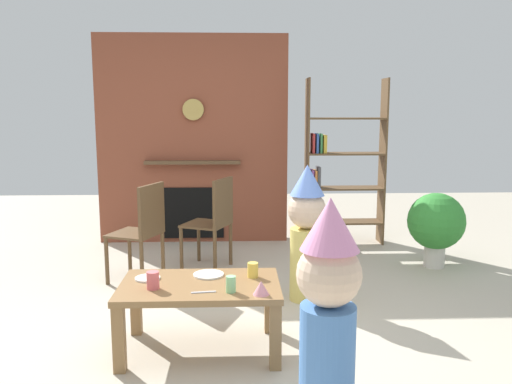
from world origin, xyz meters
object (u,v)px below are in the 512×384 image
object	(u,v)px
coffee_table	(201,294)
paper_plate_front	(148,278)
paper_cup_near_right	(253,270)
child_in_pink	(307,229)
bookshelf	(338,169)
potted_plant_tall	(437,223)
dining_chair_middle	(215,218)
paper_cup_center	(154,280)
birthday_cake_slice	(262,288)
dining_chair_left	(144,227)
child_with_cone_hat	(329,307)
paper_plate_rear	(209,275)
paper_cup_near_left	(232,284)

from	to	relation	value
coffee_table	paper_plate_front	bearing A→B (deg)	164.39
paper_cup_near_right	child_in_pink	distance (m)	0.91
bookshelf	potted_plant_tall	bearing A→B (deg)	-51.13
coffee_table	dining_chair_middle	xyz separation A→B (m)	(0.02, 1.75, 0.13)
paper_cup_center	paper_plate_front	distance (m)	0.21
birthday_cake_slice	dining_chair_middle	world-z (taller)	dining_chair_middle
dining_chair_left	child_with_cone_hat	bearing A→B (deg)	142.07
paper_cup_center	dining_chair_left	bearing A→B (deg)	102.13
paper_cup_center	paper_plate_front	size ratio (longest dim) A/B	0.67
bookshelf	dining_chair_middle	xyz separation A→B (m)	(-1.39, -0.96, -0.36)
paper_plate_front	paper_plate_rear	bearing A→B (deg)	8.59
bookshelf	paper_cup_center	xyz separation A→B (m)	(-1.70, -2.81, -0.36)
bookshelf	dining_chair_left	bearing A→B (deg)	-146.63
bookshelf	paper_cup_near_right	bearing A→B (deg)	-112.38
coffee_table	paper_cup_near_right	distance (m)	0.38
paper_cup_near_left	birthday_cake_slice	size ratio (longest dim) A/B	1.01
paper_cup_center	dining_chair_left	xyz separation A→B (m)	(-0.32, 1.48, 0.00)
paper_cup_near_left	dining_chair_middle	distance (m)	1.93
paper_cup_near_left	coffee_table	bearing A→B (deg)	139.18
paper_cup_near_left	birthday_cake_slice	xyz separation A→B (m)	(0.18, -0.05, -0.01)
dining_chair_left	birthday_cake_slice	bearing A→B (deg)	143.47
dining_chair_middle	bookshelf	bearing A→B (deg)	-121.63
paper_cup_center	potted_plant_tall	world-z (taller)	potted_plant_tall
dining_chair_middle	child_in_pink	bearing A→B (deg)	155.82
bookshelf	paper_plate_front	distance (m)	3.18
child_in_pink	dining_chair_middle	xyz separation A→B (m)	(-0.78, 0.86, -0.08)
coffee_table	paper_cup_near_right	bearing A→B (deg)	17.71
bookshelf	paper_cup_near_right	size ratio (longest dim) A/B	19.38
bookshelf	birthday_cake_slice	xyz separation A→B (m)	(-1.03, -2.93, -0.37)
dining_chair_left	dining_chair_middle	distance (m)	0.72
paper_cup_near_right	potted_plant_tall	world-z (taller)	potted_plant_tall
paper_cup_near_left	paper_cup_center	distance (m)	0.49
coffee_table	paper_cup_near_left	bearing A→B (deg)	-40.82
bookshelf	birthday_cake_slice	size ratio (longest dim) A/B	19.00
paper_cup_center	child_with_cone_hat	bearing A→B (deg)	-37.29
paper_cup_near_left	birthday_cake_slice	bearing A→B (deg)	-14.87
coffee_table	child_with_cone_hat	world-z (taller)	child_with_cone_hat
coffee_table	paper_cup_near_left	xyz separation A→B (m)	(0.20, -0.17, 0.13)
paper_plate_front	paper_cup_near_right	bearing A→B (deg)	0.98
paper_plate_rear	bookshelf	bearing A→B (deg)	61.86
coffee_table	paper_plate_rear	world-z (taller)	paper_plate_rear
paper_cup_near_left	child_with_cone_hat	xyz separation A→B (m)	(0.48, -0.65, 0.10)
child_with_cone_hat	dining_chair_left	bearing A→B (deg)	-9.36
paper_cup_near_right	potted_plant_tall	size ratio (longest dim) A/B	0.13
paper_cup_near_left	dining_chair_left	distance (m)	1.75
bookshelf	child_in_pink	xyz separation A→B (m)	(-0.61, -1.82, -0.28)
paper_cup_near_left	birthday_cake_slice	distance (m)	0.19
child_with_cone_hat	child_in_pink	world-z (taller)	child_with_cone_hat
paper_cup_near_left	paper_cup_center	xyz separation A→B (m)	(-0.48, 0.08, 0.00)
birthday_cake_slice	child_with_cone_hat	bearing A→B (deg)	-63.92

